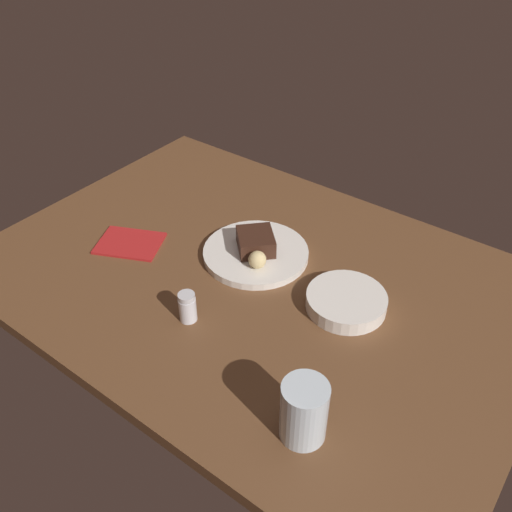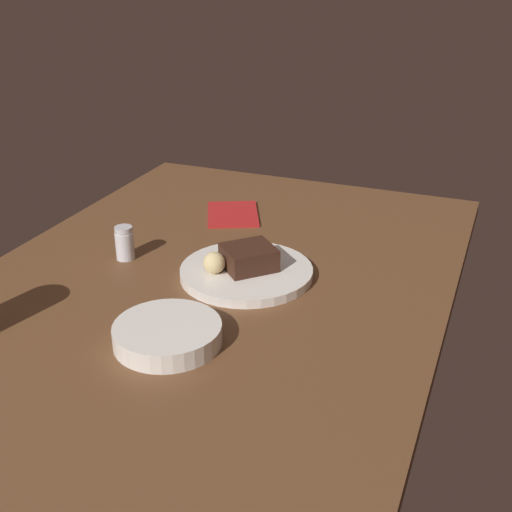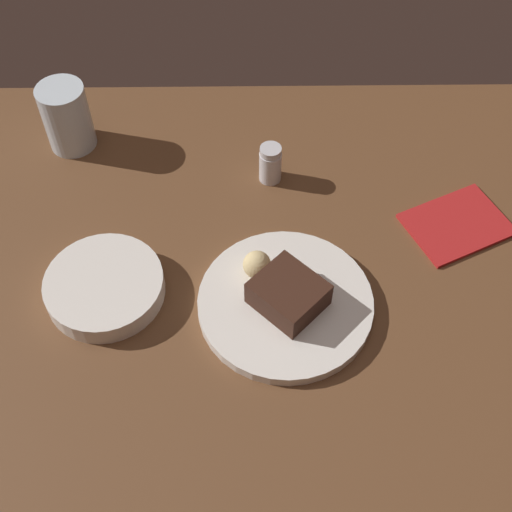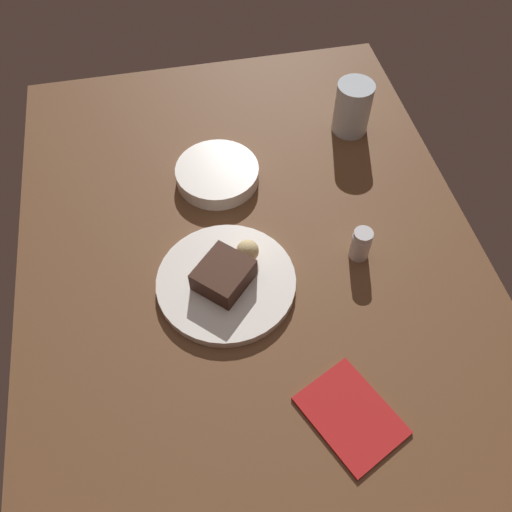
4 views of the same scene
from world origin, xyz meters
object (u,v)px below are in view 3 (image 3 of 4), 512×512
at_px(chocolate_cake_slice, 288,294).
at_px(water_glass, 67,117).
at_px(dessert_plate, 285,303).
at_px(side_bowl, 105,287).
at_px(folded_napkin, 457,224).
at_px(bread_roll, 254,265).
at_px(salt_shaker, 270,164).

relative_size(chocolate_cake_slice, water_glass, 0.78).
distance_m(dessert_plate, side_bowl, 0.25).
xyz_separation_m(water_glass, folded_napkin, (0.61, -0.19, -0.05)).
height_order(chocolate_cake_slice, bread_roll, chocolate_cake_slice).
relative_size(bread_roll, salt_shaker, 0.60).
bearing_deg(water_glass, salt_shaker, -14.51).
xyz_separation_m(salt_shaker, water_glass, (-0.33, 0.09, 0.02)).
bearing_deg(salt_shaker, chocolate_cake_slice, -85.88).
bearing_deg(chocolate_cake_slice, dessert_plate, 128.03).
bearing_deg(dessert_plate, folded_napkin, 28.22).
relative_size(dessert_plate, bread_roll, 6.10).
bearing_deg(bread_roll, salt_shaker, 82.10).
xyz_separation_m(chocolate_cake_slice, side_bowl, (-0.25, 0.03, -0.02)).
xyz_separation_m(chocolate_cake_slice, bread_roll, (-0.05, 0.05, -0.00)).
bearing_deg(side_bowl, dessert_plate, -5.86).
relative_size(water_glass, folded_napkin, 0.77).
bearing_deg(water_glass, folded_napkin, -17.10).
xyz_separation_m(salt_shaker, side_bowl, (-0.24, -0.22, -0.02)).
xyz_separation_m(dessert_plate, bread_roll, (-0.04, 0.05, 0.03)).
xyz_separation_m(dessert_plate, salt_shaker, (-0.02, 0.25, 0.02)).
relative_size(dessert_plate, salt_shaker, 3.68).
distance_m(chocolate_cake_slice, side_bowl, 0.26).
bearing_deg(side_bowl, water_glass, 106.76).
height_order(bread_roll, water_glass, water_glass).
xyz_separation_m(side_bowl, folded_napkin, (0.52, 0.12, -0.01)).
bearing_deg(chocolate_cake_slice, side_bowl, 173.37).
bearing_deg(salt_shaker, water_glass, 165.49).
bearing_deg(bread_roll, dessert_plate, -47.08).
relative_size(dessert_plate, folded_napkin, 1.64).
bearing_deg(dessert_plate, water_glass, 136.04).
distance_m(salt_shaker, side_bowl, 0.32).
distance_m(salt_shaker, water_glass, 0.34).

